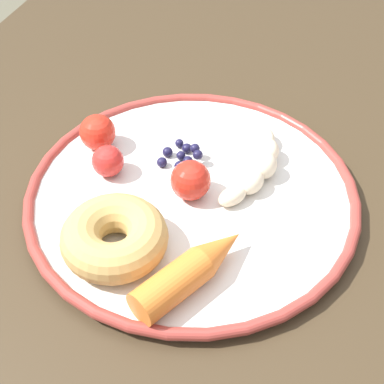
{
  "coord_description": "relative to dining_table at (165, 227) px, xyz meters",
  "views": [
    {
      "loc": [
        0.43,
        0.17,
        1.17
      ],
      "look_at": [
        0.03,
        0.05,
        0.75
      ],
      "focal_mm": 51.52,
      "sensor_mm": 36.0,
      "label": 1
    }
  ],
  "objects": [
    {
      "name": "dining_table",
      "position": [
        0.0,
        0.0,
        0.0
      ],
      "size": [
        1.2,
        0.74,
        0.74
      ],
      "color": "#382B1A",
      "rests_on": "ground_plane"
    },
    {
      "name": "plate",
      "position": [
        0.03,
        0.05,
        0.1
      ],
      "size": [
        0.36,
        0.36,
        0.02
      ],
      "color": "silver",
      "rests_on": "dining_table"
    },
    {
      "name": "banana",
      "position": [
        -0.02,
        0.11,
        0.12
      ],
      "size": [
        0.14,
        0.06,
        0.03
      ],
      "color": "beige",
      "rests_on": "plate"
    },
    {
      "name": "carrot_orange",
      "position": [
        0.14,
        0.08,
        0.12
      ],
      "size": [
        0.13,
        0.09,
        0.03
      ],
      "color": "orange",
      "rests_on": "plate"
    },
    {
      "name": "donut",
      "position": [
        0.13,
        0.0,
        0.12
      ],
      "size": [
        0.14,
        0.14,
        0.04
      ],
      "primitive_type": "torus",
      "rotation": [
        0.0,
        0.0,
        2.68
      ],
      "color": "tan",
      "rests_on": "plate"
    },
    {
      "name": "blueberry_pile",
      "position": [
        -0.02,
        0.02,
        0.11
      ],
      "size": [
        0.05,
        0.05,
        0.02
      ],
      "color": "#191638",
      "rests_on": "plate"
    },
    {
      "name": "tomato_near",
      "position": [
        0.03,
        0.04,
        0.13
      ],
      "size": [
        0.04,
        0.04,
        0.04
      ],
      "primitive_type": "sphere",
      "color": "red",
      "rests_on": "plate"
    },
    {
      "name": "tomato_mid",
      "position": [
        0.03,
        -0.05,
        0.12
      ],
      "size": [
        0.04,
        0.04,
        0.04
      ],
      "primitive_type": "sphere",
      "color": "red",
      "rests_on": "plate"
    },
    {
      "name": "tomato_far",
      "position": [
        -0.01,
        -0.08,
        0.12
      ],
      "size": [
        0.04,
        0.04,
        0.04
      ],
      "primitive_type": "sphere",
      "color": "red",
      "rests_on": "plate"
    }
  ]
}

